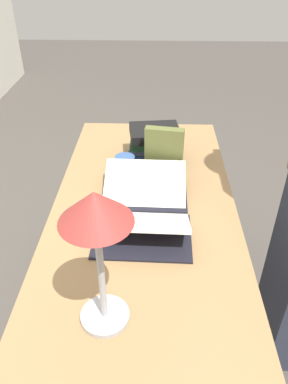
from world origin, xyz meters
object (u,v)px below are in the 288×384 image
(book_stack_tall, at_px, (155,144))
(reading_lamp, at_px, (96,223))
(open_book, at_px, (144,206))
(book_standing_upright, at_px, (164,153))
(coffee_mug, at_px, (125,167))

(book_stack_tall, xyz_separation_m, reading_lamp, (-0.90, 0.13, 0.27))
(open_book, xyz_separation_m, book_stack_tall, (0.43, -0.04, 0.04))
(book_standing_upright, distance_m, coffee_mug, 0.18)
(open_book, bearing_deg, coffee_mug, 20.45)
(book_stack_tall, height_order, book_standing_upright, book_standing_upright)
(book_stack_tall, relative_size, reading_lamp, 0.61)
(coffee_mug, bearing_deg, reading_lamp, 179.67)
(coffee_mug, bearing_deg, book_standing_upright, -83.94)
(reading_lamp, relative_size, coffee_mug, 3.99)
(open_book, bearing_deg, reading_lamp, 170.37)
(open_book, relative_size, book_standing_upright, 2.33)
(book_stack_tall, bearing_deg, open_book, 175.15)
(reading_lamp, bearing_deg, coffee_mug, -0.33)
(book_standing_upright, distance_m, reading_lamp, 0.79)
(book_standing_upright, height_order, reading_lamp, reading_lamp)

